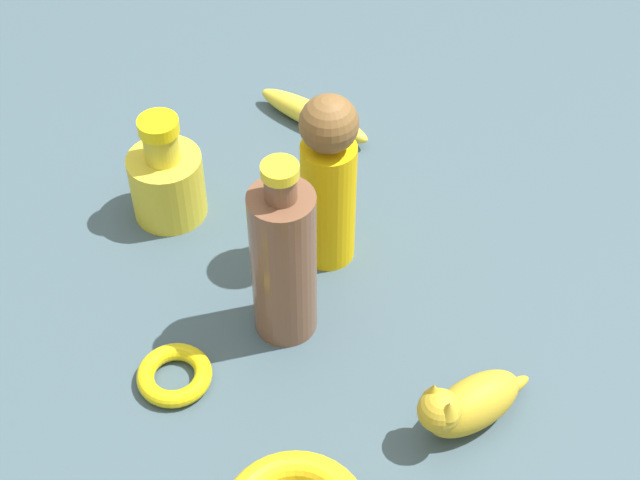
{
  "coord_description": "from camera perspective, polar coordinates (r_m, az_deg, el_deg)",
  "views": [
    {
      "loc": [
        0.63,
        -0.43,
        0.88
      ],
      "look_at": [
        0.0,
        0.0,
        0.08
      ],
      "focal_mm": 53.88,
      "sensor_mm": 36.0,
      "label": 1
    }
  ],
  "objects": [
    {
      "name": "ground",
      "position": [
        1.17,
        0.0,
        -2.64
      ],
      "size": [
        2.0,
        2.0,
        0.0
      ],
      "primitive_type": "plane",
      "color": "#384C56"
    },
    {
      "name": "person_figure_adult",
      "position": [
        1.12,
        0.5,
        3.53
      ],
      "size": [
        0.07,
        0.07,
        0.24
      ],
      "color": "#DEAF09",
      "rests_on": "ground"
    },
    {
      "name": "bottle_short",
      "position": [
        1.23,
        -9.1,
        3.58
      ],
      "size": [
        0.09,
        0.09,
        0.15
      ],
      "color": "gold",
      "rests_on": "ground"
    },
    {
      "name": "banana",
      "position": [
        1.37,
        -0.39,
        7.41
      ],
      "size": [
        0.19,
        0.09,
        0.04
      ],
      "primitive_type": "ellipsoid",
      "rotation": [
        0.0,
        0.0,
        0.33
      ],
      "color": "gold",
      "rests_on": "ground"
    },
    {
      "name": "bangle",
      "position": [
        1.08,
        -8.64,
        -7.94
      ],
      "size": [
        0.08,
        0.08,
        0.02
      ],
      "primitive_type": "torus",
      "color": "gold",
      "rests_on": "ground"
    },
    {
      "name": "bottle_tall",
      "position": [
        1.05,
        -2.18,
        -1.24
      ],
      "size": [
        0.07,
        0.07,
        0.25
      ],
      "color": "brown",
      "rests_on": "ground"
    },
    {
      "name": "nail_polish_jar",
      "position": [
        1.25,
        -2.7,
        2.95
      ],
      "size": [
        0.03,
        0.03,
        0.04
      ],
      "color": "black",
      "rests_on": "ground"
    },
    {
      "name": "cat_figurine",
      "position": [
        1.03,
        8.73,
        -9.62
      ],
      "size": [
        0.06,
        0.15,
        0.09
      ],
      "color": "#B59623",
      "rests_on": "ground"
    }
  ]
}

